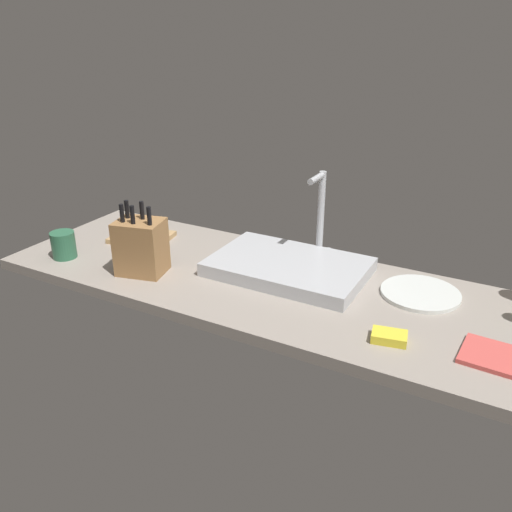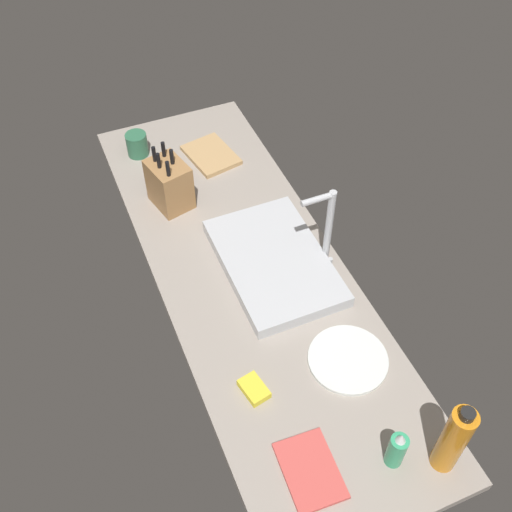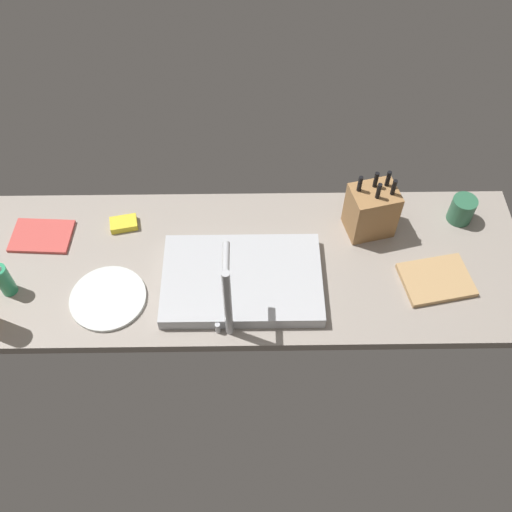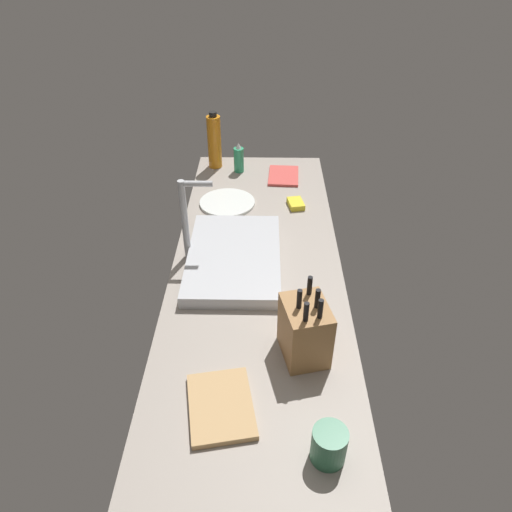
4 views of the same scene
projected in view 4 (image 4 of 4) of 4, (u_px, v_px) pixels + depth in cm
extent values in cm
cube|color=gray|center=(257.00, 270.00, 170.94)|extent=(181.70, 60.48, 3.50)
cube|color=#B7BABF|center=(234.00, 258.00, 170.49)|extent=(50.01, 32.67, 4.47)
cylinder|color=#B7BABF|center=(185.00, 220.00, 165.91)|extent=(2.40, 2.40, 30.79)
cylinder|color=#B7BABF|center=(197.00, 184.00, 157.27)|extent=(2.00, 10.51, 2.00)
cylinder|color=#B7BABF|center=(189.00, 246.00, 176.69)|extent=(1.60, 1.60, 4.00)
cube|color=#9E7042|center=(305.00, 331.00, 131.96)|extent=(17.21, 14.92, 17.91)
cylinder|color=black|center=(320.00, 309.00, 121.76)|extent=(1.69, 1.69, 5.89)
cylinder|color=black|center=(306.00, 312.00, 120.83)|extent=(1.69, 1.69, 5.89)
cylinder|color=black|center=(317.00, 299.00, 124.90)|extent=(1.69, 1.69, 5.89)
cylinder|color=black|center=(299.00, 299.00, 124.82)|extent=(1.69, 1.69, 5.89)
cylinder|color=black|center=(310.00, 286.00, 129.16)|extent=(1.69, 1.69, 5.89)
cube|color=tan|center=(221.00, 406.00, 121.75)|extent=(24.11, 19.84, 1.80)
cylinder|color=#2D9966|center=(239.00, 160.00, 227.02)|extent=(4.80, 4.80, 11.77)
cone|color=silver|center=(238.00, 146.00, 222.69)|extent=(2.64, 2.64, 2.80)
cylinder|color=orange|center=(214.00, 142.00, 227.43)|extent=(6.57, 6.57, 25.08)
cylinder|color=black|center=(213.00, 114.00, 219.32)|extent=(3.61, 3.61, 2.20)
cylinder|color=silver|center=(227.00, 203.00, 205.08)|extent=(23.76, 23.76, 1.20)
cube|color=#CC4C47|center=(284.00, 176.00, 225.32)|extent=(20.55, 14.98, 1.20)
cylinder|color=#2D6647|center=(329.00, 445.00, 108.77)|extent=(8.30, 8.30, 9.36)
cube|color=yellow|center=(296.00, 204.00, 203.14)|extent=(10.00, 7.65, 2.40)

